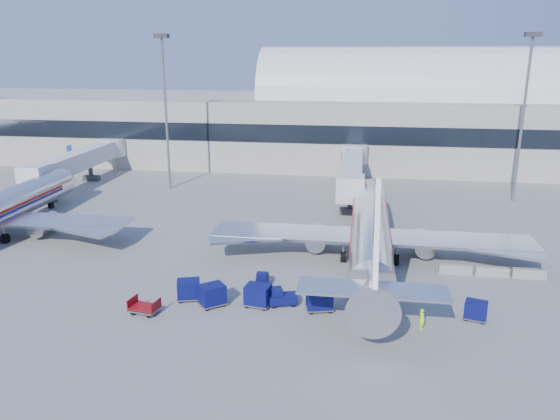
% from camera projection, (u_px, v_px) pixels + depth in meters
% --- Properties ---
extents(ground, '(260.00, 260.00, 0.00)m').
position_uv_depth(ground, '(264.00, 271.00, 52.24)').
color(ground, gray).
rests_on(ground, ground).
extents(terminal, '(170.00, 28.15, 21.00)m').
position_uv_depth(terminal, '(246.00, 119.00, 105.18)').
color(terminal, '#B2AA9E').
rests_on(terminal, ground).
extents(airliner_main, '(32.00, 37.26, 12.07)m').
position_uv_depth(airliner_main, '(370.00, 232.00, 54.25)').
color(airliner_main, silver).
rests_on(airliner_main, ground).
extents(jetbridge_near, '(4.40, 27.50, 6.25)m').
position_uv_depth(jetbridge_near, '(353.00, 168.00, 79.28)').
color(jetbridge_near, silver).
rests_on(jetbridge_near, ground).
extents(jetbridge_mid, '(4.40, 27.50, 6.25)m').
position_uv_depth(jetbridge_mid, '(82.00, 159.00, 85.31)').
color(jetbridge_mid, silver).
rests_on(jetbridge_mid, ground).
extents(mast_west, '(2.00, 1.20, 22.60)m').
position_uv_depth(mast_west, '(165.00, 90.00, 79.42)').
color(mast_west, slate).
rests_on(mast_west, ground).
extents(mast_east, '(2.00, 1.20, 22.60)m').
position_uv_depth(mast_east, '(526.00, 94.00, 72.24)').
color(mast_east, slate).
rests_on(mast_east, ground).
extents(barrier_near, '(3.00, 0.55, 0.90)m').
position_uv_depth(barrier_near, '(455.00, 269.00, 51.42)').
color(barrier_near, '#9E9E96').
rests_on(barrier_near, ground).
extents(barrier_mid, '(3.00, 0.55, 0.90)m').
position_uv_depth(barrier_mid, '(492.00, 271.00, 50.95)').
color(barrier_mid, '#9E9E96').
rests_on(barrier_mid, ground).
extents(barrier_far, '(3.00, 0.55, 0.90)m').
position_uv_depth(barrier_far, '(529.00, 274.00, 50.48)').
color(barrier_far, '#9E9E96').
rests_on(barrier_far, ground).
extents(tug_lead, '(2.59, 1.81, 1.53)m').
position_uv_depth(tug_lead, '(281.00, 297.00, 45.07)').
color(tug_lead, '#0A0C4C').
rests_on(tug_lead, ground).
extents(tug_right, '(2.76, 2.63, 1.66)m').
position_uv_depth(tug_right, '(362.00, 291.00, 46.00)').
color(tug_right, '#0A0C4C').
rests_on(tug_right, ground).
extents(tug_left, '(1.21, 2.16, 1.36)m').
position_uv_depth(tug_left, '(262.00, 279.00, 48.86)').
color(tug_left, '#0A0C4C').
rests_on(tug_left, ground).
extents(cart_train_a, '(2.33, 1.92, 1.84)m').
position_uv_depth(cart_train_a, '(258.00, 295.00, 44.81)').
color(cart_train_a, '#0A0C4C').
rests_on(cart_train_a, ground).
extents(cart_train_b, '(2.62, 2.55, 1.84)m').
position_uv_depth(cart_train_b, '(212.00, 295.00, 44.87)').
color(cart_train_b, '#0A0C4C').
rests_on(cart_train_b, ground).
extents(cart_train_c, '(2.34, 2.03, 1.75)m').
position_uv_depth(cart_train_c, '(189.00, 289.00, 45.99)').
color(cart_train_c, '#0A0C4C').
rests_on(cart_train_c, ground).
extents(cart_solo_near, '(2.47, 2.11, 1.88)m').
position_uv_depth(cart_solo_near, '(319.00, 299.00, 44.08)').
color(cart_solo_near, '#0A0C4C').
rests_on(cart_solo_near, ground).
extents(cart_solo_far, '(2.05, 1.77, 1.53)m').
position_uv_depth(cart_solo_far, '(476.00, 310.00, 42.55)').
color(cart_solo_far, '#0A0C4C').
rests_on(cart_solo_far, ground).
extents(cart_open_red, '(2.50, 1.96, 0.61)m').
position_uv_depth(cart_open_red, '(145.00, 308.00, 43.71)').
color(cart_open_red, slate).
rests_on(cart_open_red, ground).
extents(ramp_worker, '(0.60, 0.72, 1.68)m').
position_uv_depth(ramp_worker, '(422.00, 319.00, 41.14)').
color(ramp_worker, '#B4FF1A').
rests_on(ramp_worker, ground).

